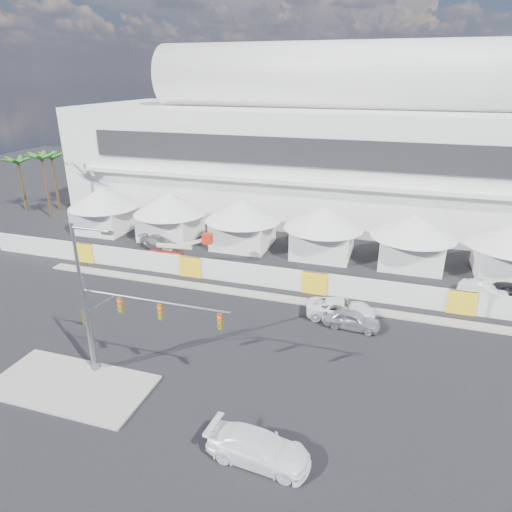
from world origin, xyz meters
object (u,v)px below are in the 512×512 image
(lot_car_a, at_px, (483,290))
(lot_car_b, at_px, (509,290))
(sedan_silver, at_px, (352,319))
(boom_lift, at_px, (170,255))
(traffic_mast, at_px, (120,324))
(lot_car_c, at_px, (159,243))
(pickup_near, at_px, (259,448))
(pickup_curb, at_px, (341,309))
(streetlight_median, at_px, (86,291))

(lot_car_a, relative_size, lot_car_b, 1.02)
(sedan_silver, height_order, boom_lift, boom_lift)
(traffic_mast, relative_size, boom_lift, 1.41)
(traffic_mast, height_order, boom_lift, traffic_mast)
(lot_car_c, bearing_deg, pickup_near, -125.18)
(boom_lift, bearing_deg, pickup_near, -58.63)
(pickup_curb, xyz_separation_m, lot_car_b, (13.46, 8.18, -0.10))
(boom_lift, bearing_deg, traffic_mast, -76.75)
(traffic_mast, xyz_separation_m, boom_lift, (-5.99, 17.58, -2.90))
(pickup_near, height_order, lot_car_a, pickup_near)
(sedan_silver, distance_m, pickup_curb, 1.70)
(sedan_silver, xyz_separation_m, traffic_mast, (-13.16, -10.47, 3.13))
(lot_car_c, xyz_separation_m, boom_lift, (3.24, -3.53, 0.25))
(pickup_near, relative_size, traffic_mast, 0.54)
(pickup_curb, distance_m, pickup_near, 15.93)
(pickup_curb, height_order, lot_car_c, pickup_curb)
(pickup_curb, bearing_deg, traffic_mast, 127.38)
(lot_car_b, xyz_separation_m, lot_car_c, (-34.82, 1.10, 0.05))
(pickup_curb, height_order, traffic_mast, traffic_mast)
(lot_car_a, xyz_separation_m, traffic_mast, (-23.44, -19.30, 3.20))
(lot_car_a, relative_size, traffic_mast, 0.40)
(pickup_near, height_order, boom_lift, boom_lift)
(pickup_near, height_order, lot_car_b, pickup_near)
(lot_car_a, relative_size, lot_car_c, 0.81)
(pickup_curb, xyz_separation_m, traffic_mast, (-12.13, -11.83, 3.10))
(pickup_curb, height_order, pickup_near, pickup_near)
(lot_car_c, relative_size, boom_lift, 0.69)
(pickup_near, bearing_deg, pickup_curb, -2.58)
(lot_car_c, xyz_separation_m, traffic_mast, (9.23, -21.11, 3.15))
(boom_lift, bearing_deg, streetlight_median, -82.64)
(pickup_curb, distance_m, traffic_mast, 17.22)
(streetlight_median, relative_size, boom_lift, 1.43)
(sedan_silver, xyz_separation_m, boom_lift, (-19.15, 7.11, 0.23))
(lot_car_c, height_order, boom_lift, boom_lift)
(lot_car_b, height_order, traffic_mast, traffic_mast)
(pickup_curb, distance_m, lot_car_a, 13.55)
(pickup_curb, height_order, lot_car_b, pickup_curb)
(pickup_near, distance_m, boom_lift, 26.99)
(lot_car_c, bearing_deg, traffic_mast, -139.35)
(pickup_near, bearing_deg, traffic_mast, 72.98)
(lot_car_a, xyz_separation_m, boom_lift, (-29.43, -1.71, 0.31))
(streetlight_median, bearing_deg, lot_car_a, 37.78)
(lot_car_a, bearing_deg, pickup_near, 175.22)
(pickup_curb, distance_m, lot_car_b, 15.75)
(lot_car_a, bearing_deg, traffic_mast, 154.25)
(pickup_near, bearing_deg, boom_lift, 41.22)
(pickup_curb, bearing_deg, sedan_silver, -149.73)
(lot_car_b, bearing_deg, lot_car_c, 74.00)
(pickup_curb, distance_m, lot_car_c, 23.29)
(sedan_silver, distance_m, streetlight_median, 19.24)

